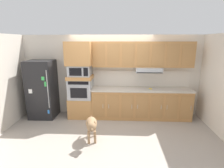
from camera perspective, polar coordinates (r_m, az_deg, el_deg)
ground_plane at (r=4.92m, az=-0.87°, el=-14.10°), size 9.60×9.60×0.00m
back_kitchen_wall at (r=5.56m, az=-0.19°, el=2.86°), size 6.20×0.12×2.50m
side_panel_left at (r=5.43m, az=-31.89°, el=0.50°), size 0.12×7.10×2.50m
side_panel_right at (r=5.13m, az=32.08°, el=-0.20°), size 0.12×7.10×2.50m
refrigerator at (r=5.74m, az=-21.82°, el=-1.59°), size 0.76×0.73×1.76m
oven_base_cabinet at (r=5.61m, az=-9.92°, el=-7.38°), size 0.74×0.62×0.60m
built_in_oven at (r=5.42m, az=-10.18°, el=-1.45°), size 0.70×0.62×0.60m
appliance_mid_shelf at (r=5.34m, az=-10.33°, el=2.18°), size 0.74×0.62×0.10m
microwave at (r=5.30m, az=-10.44°, el=4.40°), size 0.64×0.54×0.32m
appliance_upper_cabinet at (r=5.25m, az=-10.67°, el=9.80°), size 0.74×0.62×0.68m
lower_cabinet_run at (r=5.46m, az=9.40°, el=-6.37°), size 2.95×0.63×0.88m
countertop_slab at (r=5.32m, az=9.58°, el=-1.70°), size 2.99×0.64×0.04m
backsplash_panel at (r=5.54m, az=9.35°, el=1.79°), size 2.99×0.02×0.50m
upper_cabinet_with_hood at (r=5.27m, az=10.00°, el=9.21°), size 2.95×0.48×0.88m
screwdriver at (r=5.31m, az=12.55°, el=-1.49°), size 0.17×0.17×0.03m
dog at (r=4.17m, az=-6.72°, el=-13.12°), size 0.33×0.83×0.63m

